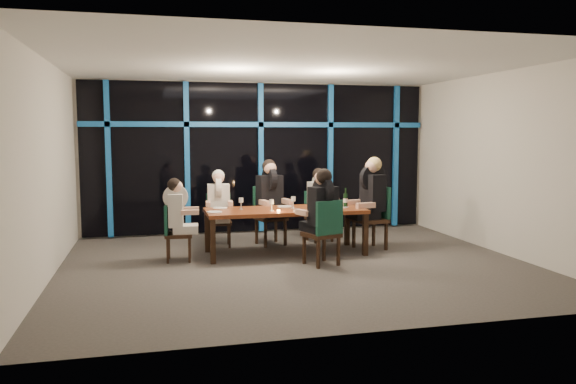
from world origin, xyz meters
The scene contains 29 objects.
room centered at (0.00, 0.00, 2.02)m, with size 7.04×7.00×3.02m.
window_wall centered at (0.01, 2.93, 1.55)m, with size 6.86×0.43×2.94m.
dining_table centered at (0.00, 0.80, 0.68)m, with size 2.60×1.00×0.75m.
chair_far_left centered at (-0.99, 1.74, 0.51)m, with size 0.46×0.46×0.92m.
chair_far_mid centered at (-0.10, 1.69, 0.58)m, with size 0.58×0.58×1.04m.
chair_far_right centered at (0.86, 1.81, 0.51)m, with size 0.50×0.50×0.92m.
chair_end_left centered at (-1.81, 0.70, 0.50)m, with size 0.44×0.44×0.89m.
chair_end_right centered at (1.61, 0.85, 0.60)m, with size 0.58×0.58×1.08m.
chair_near_mid centered at (0.38, -0.17, 0.56)m, with size 0.59×0.59×1.00m.
diner_far_left centered at (-0.99, 1.66, 0.88)m, with size 0.48×0.59×0.90m.
diner_far_mid centered at (-0.08, 1.60, 0.99)m, with size 0.59×0.70×1.01m.
diner_far_right centered at (0.88, 1.74, 0.88)m, with size 0.50×0.61×0.90m.
diner_end_left centered at (-1.74, 0.70, 0.85)m, with size 0.57×0.46×0.86m.
diner_end_right centered at (1.51, 0.84, 1.03)m, with size 0.71×0.58×1.05m.
diner_near_mid centered at (0.35, -0.09, 0.95)m, with size 0.60×0.68×0.97m.
plate_far_left centered at (-1.03, 1.10, 0.76)m, with size 0.24×0.24×0.01m, color white.
plate_far_mid centered at (0.05, 1.05, 0.76)m, with size 0.24×0.24×0.01m, color white.
plate_far_right centered at (0.99, 1.18, 0.76)m, with size 0.24×0.24×0.01m, color white.
plate_end_left centered at (-1.18, 0.65, 0.76)m, with size 0.24×0.24×0.01m, color white.
plate_end_right centered at (0.96, 0.74, 0.76)m, with size 0.24×0.24×0.01m, color white.
plate_near_mid centered at (0.17, 0.44, 0.76)m, with size 0.24×0.24×0.01m, color white.
wine_bottle centered at (1.02, 0.73, 0.88)m, with size 0.08×0.08×0.33m.
water_pitcher centered at (0.73, 0.59, 0.85)m, with size 0.12×0.11×0.19m.
tea_light centered at (-0.18, 0.49, 0.76)m, with size 0.05×0.05×0.03m, color #FFAB4C.
wine_glass_a centered at (-0.27, 0.62, 0.89)m, with size 0.07×0.07×0.19m.
wine_glass_b centered at (0.15, 0.84, 0.89)m, with size 0.08×0.08×0.20m.
wine_glass_c centered at (0.55, 0.73, 0.89)m, with size 0.08×0.08×0.20m.
wine_glass_d centered at (-0.71, 0.91, 0.89)m, with size 0.07×0.07×0.19m.
wine_glass_e centered at (0.82, 1.05, 0.88)m, with size 0.07×0.07×0.18m.
Camera 1 is at (-2.12, -8.10, 1.99)m, focal length 35.00 mm.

